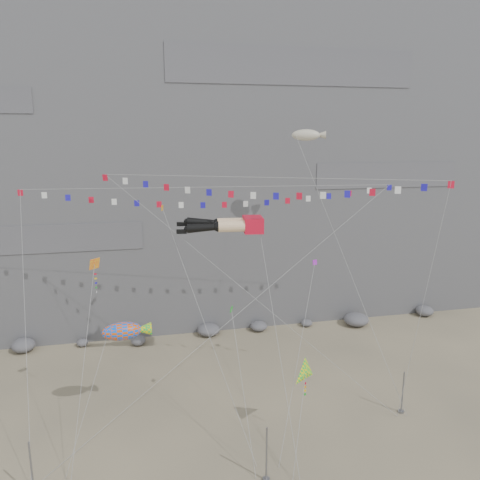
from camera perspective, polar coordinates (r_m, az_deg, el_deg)
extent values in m
plane|color=#9A8B6A|center=(40.78, 0.00, -21.06)|extent=(120.00, 120.00, 0.00)
cube|color=slate|center=(65.61, -6.19, 14.62)|extent=(80.00, 28.00, 50.00)
cylinder|color=slate|center=(35.27, -24.05, -24.30)|extent=(0.12, 0.12, 4.07)
cylinder|color=slate|center=(34.09, 3.25, -24.63)|extent=(0.12, 0.12, 3.97)
cylinder|color=slate|center=(42.87, 19.22, -17.13)|extent=(0.12, 0.12, 3.67)
cube|color=red|center=(40.13, 1.58, 1.92)|extent=(1.84, 2.38, 1.31)
cylinder|color=beige|center=(39.29, -1.06, 1.69)|extent=(2.30, 1.20, 0.96)
sphere|color=black|center=(39.21, -2.67, 1.65)|extent=(0.88, 0.88, 0.88)
cone|color=black|center=(39.18, -4.57, 1.50)|extent=(2.71, 1.09, 0.90)
cube|color=black|center=(39.24, -7.13, 1.02)|extent=(0.89, 0.47, 0.32)
cylinder|color=beige|center=(40.57, -1.21, 2.03)|extent=(2.30, 1.20, 0.96)
sphere|color=black|center=(40.50, -2.77, 2.00)|extent=(0.88, 0.88, 0.88)
cone|color=black|center=(40.42, -4.63, 2.14)|extent=(2.73, 1.09, 0.97)
cube|color=black|center=(40.44, -7.12, 1.95)|extent=(0.89, 0.47, 0.32)
cylinder|color=gray|center=(36.42, 4.13, -11.75)|extent=(0.03, 0.03, 19.93)
cylinder|color=gray|center=(38.12, -12.31, -8.59)|extent=(0.03, 0.03, 27.09)
cylinder|color=gray|center=(38.86, 11.16, -7.03)|extent=(0.03, 0.03, 22.42)
cube|color=slate|center=(43.10, 18.61, -19.67)|extent=(0.16, 0.16, 0.10)
cylinder|color=gray|center=(35.85, -18.57, -14.56)|extent=(0.03, 0.03, 15.10)
cylinder|color=gray|center=(36.95, -17.20, -18.15)|extent=(0.03, 0.03, 10.39)
cube|color=slate|center=(37.25, -20.51, -25.55)|extent=(0.16, 0.16, 0.10)
cylinder|color=gray|center=(35.56, 7.27, -21.35)|extent=(0.03, 0.03, 7.24)
cylinder|color=gray|center=(43.49, 13.48, -2.74)|extent=(0.03, 0.03, 27.01)
cube|color=slate|center=(43.32, 19.69, -19.58)|extent=(0.16, 0.16, 0.10)
cylinder|color=gray|center=(37.90, -4.45, -9.83)|extent=(0.03, 0.03, 22.43)
cube|color=slate|center=(36.24, 2.07, -25.89)|extent=(0.16, 0.16, 0.10)
cylinder|color=gray|center=(38.55, 7.22, -13.39)|extent=(0.03, 0.03, 17.25)
cube|color=slate|center=(36.23, 4.75, -25.94)|extent=(0.16, 0.16, 0.10)
cylinder|color=gray|center=(35.50, 0.35, -17.60)|extent=(0.03, 0.03, 11.87)
cube|color=slate|center=(35.31, 1.96, -27.09)|extent=(0.16, 0.16, 0.10)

